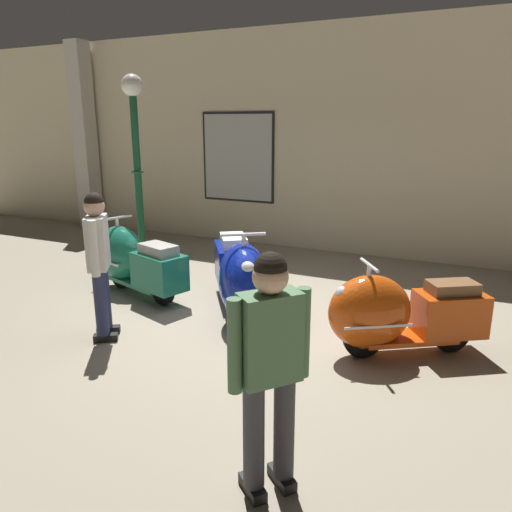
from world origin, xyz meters
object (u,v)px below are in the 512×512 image
(visitor_0, at_px, (99,256))
(visitor_1, at_px, (270,360))
(scooter_0, at_px, (132,260))
(lamppost, at_px, (137,157))
(scooter_1, at_px, (240,276))
(scooter_2, at_px, (394,314))

(visitor_0, xyz_separation_m, visitor_1, (2.51, -1.33, -0.01))
(scooter_0, height_order, lamppost, lamppost)
(scooter_1, xyz_separation_m, scooter_2, (1.83, -0.28, -0.06))
(lamppost, xyz_separation_m, visitor_0, (1.27, -2.31, -0.84))
(lamppost, bearing_deg, scooter_0, -58.43)
(scooter_2, relative_size, lamppost, 0.53)
(scooter_1, relative_size, visitor_1, 1.13)
(scooter_0, height_order, visitor_1, visitor_1)
(lamppost, xyz_separation_m, visitor_1, (3.79, -3.64, -0.85))
(scooter_1, distance_m, visitor_1, 2.93)
(lamppost, height_order, visitor_0, lamppost)
(scooter_2, relative_size, visitor_0, 1.00)
(scooter_0, height_order, scooter_1, scooter_1)
(visitor_0, height_order, visitor_1, visitor_0)
(scooter_0, bearing_deg, visitor_0, 134.63)
(scooter_0, xyz_separation_m, visitor_0, (0.65, -1.28, 0.45))
(lamppost, relative_size, visitor_0, 1.87)
(scooter_1, relative_size, lamppost, 0.60)
(scooter_0, xyz_separation_m, visitor_1, (3.16, -2.62, 0.44))
(scooter_2, bearing_deg, lamppost, -51.95)
(visitor_0, bearing_deg, visitor_1, -61.72)
(scooter_2, bearing_deg, scooter_0, -39.52)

